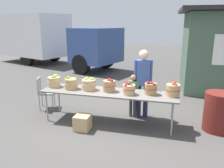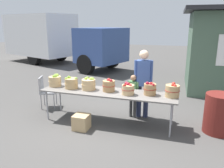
# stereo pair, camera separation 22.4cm
# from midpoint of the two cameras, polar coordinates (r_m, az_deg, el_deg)

# --- Properties ---
(ground_plane) EXTENTS (40.00, 40.00, 0.00)m
(ground_plane) POSITION_cam_midpoint_polar(r_m,az_deg,el_deg) (5.38, 0.23, -9.58)
(ground_plane) COLOR #474442
(market_table) EXTENTS (3.10, 0.76, 0.75)m
(market_table) POSITION_cam_midpoint_polar(r_m,az_deg,el_deg) (5.12, 0.23, -2.28)
(market_table) COLOR slate
(market_table) RESTS_ON ground
(apple_basket_green_0) EXTENTS (0.32, 0.32, 0.30)m
(apple_basket_green_0) POSITION_cam_midpoint_polar(r_m,az_deg,el_deg) (5.67, -13.14, 0.81)
(apple_basket_green_0) COLOR tan
(apple_basket_green_0) RESTS_ON market_table
(apple_basket_green_1) EXTENTS (0.32, 0.32, 0.30)m
(apple_basket_green_1) POSITION_cam_midpoint_polar(r_m,az_deg,el_deg) (5.40, -9.12, 0.28)
(apple_basket_green_1) COLOR tan
(apple_basket_green_1) RESTS_ON market_table
(apple_basket_green_2) EXTENTS (0.34, 0.34, 0.29)m
(apple_basket_green_2) POSITION_cam_midpoint_polar(r_m,az_deg,el_deg) (5.25, -4.73, -0.02)
(apple_basket_green_2) COLOR tan
(apple_basket_green_2) RESTS_ON market_table
(apple_basket_red_0) EXTENTS (0.30, 0.30, 0.30)m
(apple_basket_red_0) POSITION_cam_midpoint_polar(r_m,az_deg,el_deg) (5.10, 0.44, -0.40)
(apple_basket_red_0) COLOR #A87F51
(apple_basket_red_0) RESTS_ON market_table
(apple_basket_red_1) EXTENTS (0.29, 0.29, 0.27)m
(apple_basket_red_1) POSITION_cam_midpoint_polar(r_m,az_deg,el_deg) (4.89, 5.37, -1.26)
(apple_basket_red_1) COLOR tan
(apple_basket_red_1) RESTS_ON market_table
(apple_basket_red_2) EXTENTS (0.28, 0.28, 0.30)m
(apple_basket_red_2) POSITION_cam_midpoint_polar(r_m,az_deg,el_deg) (4.93, 10.88, -1.18)
(apple_basket_red_2) COLOR #A87F51
(apple_basket_red_2) RESTS_ON market_table
(apple_basket_red_3) EXTENTS (0.31, 0.31, 0.31)m
(apple_basket_red_3) POSITION_cam_midpoint_polar(r_m,az_deg,el_deg) (4.91, 16.34, -1.58)
(apple_basket_red_3) COLOR tan
(apple_basket_red_3) RESTS_ON market_table
(vendor_adult) EXTENTS (0.43, 0.27, 1.66)m
(vendor_adult) POSITION_cam_midpoint_polar(r_m,az_deg,el_deg) (5.43, 9.08, 1.35)
(vendor_adult) COLOR #262D4C
(vendor_adult) RESTS_ON ground
(child_customer) EXTENTS (0.27, 0.20, 1.07)m
(child_customer) POSITION_cam_midpoint_polar(r_m,az_deg,el_deg) (5.47, 6.55, -2.20)
(child_customer) COLOR #3F3F3F
(child_customer) RESTS_ON ground
(box_truck) EXTENTS (7.98, 4.58, 2.75)m
(box_truck) POSITION_cam_midpoint_polar(r_m,az_deg,el_deg) (13.35, -14.42, 11.37)
(box_truck) COLOR white
(box_truck) RESTS_ON ground
(folding_chair) EXTENTS (0.52, 0.52, 0.86)m
(folding_chair) POSITION_cam_midpoint_polar(r_m,az_deg,el_deg) (6.35, -15.51, -1.36)
(folding_chair) COLOR #99999E
(folding_chair) RESTS_ON ground
(trash_barrel) EXTENTS (0.61, 0.61, 0.84)m
(trash_barrel) POSITION_cam_midpoint_polar(r_m,az_deg,el_deg) (5.30, 26.61, -6.73)
(trash_barrel) COLOR maroon
(trash_barrel) RESTS_ON ground
(produce_crate) EXTENTS (0.33, 0.33, 0.33)m
(produce_crate) POSITION_cam_midpoint_polar(r_m,az_deg,el_deg) (5.01, -6.47, -9.55)
(produce_crate) COLOR tan
(produce_crate) RESTS_ON ground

